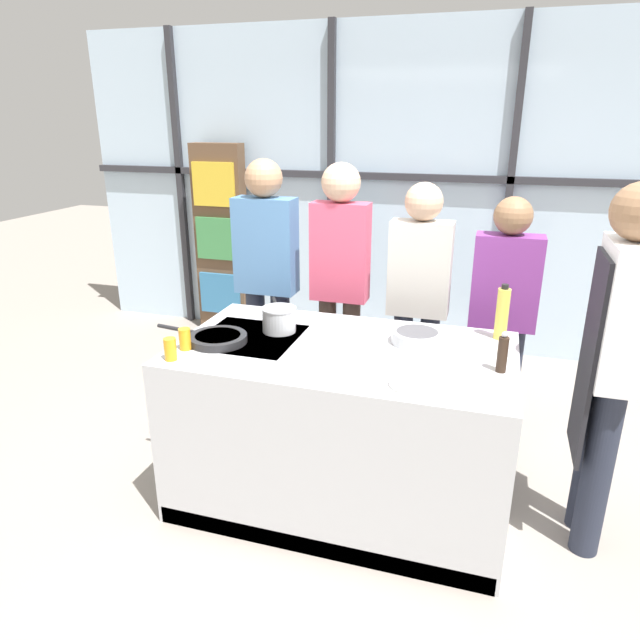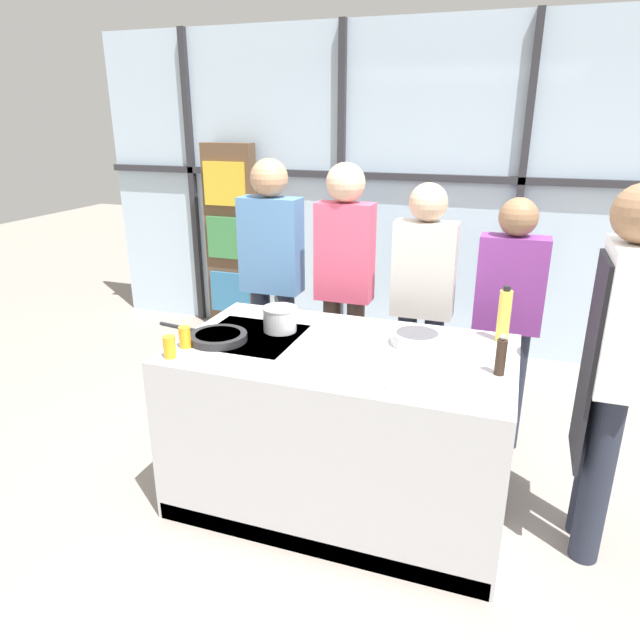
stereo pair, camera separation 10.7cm
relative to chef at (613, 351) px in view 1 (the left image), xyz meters
The scene contains 17 objects.
ground_plane 1.62m from the chef, behind, with size 18.00×18.00×0.00m, color gray.
back_window_wall 2.75m from the chef, 117.44° to the left, with size 6.40×0.10×2.80m.
bookshelf 3.81m from the chef, 144.11° to the left, with size 0.49×0.19×1.81m.
demo_island 1.38m from the chef, behind, with size 1.73×1.00×0.91m.
chef is the anchor object (origin of this frame).
spectator_far_left 2.20m from the chef, 157.76° to the left, with size 0.41×0.25×1.78m.
spectator_center_left 1.73m from the chef, 151.22° to the left, with size 0.37×0.25×1.77m.
spectator_center_right 1.30m from the chef, 140.09° to the left, with size 0.38×0.23×1.67m.
spectator_far_right 0.96m from the chef, 119.71° to the left, with size 0.40×0.22×1.60m.
frying_pan 1.92m from the chef, behind, with size 0.55×0.31×0.04m.
saucepan 1.66m from the chef, behind, with size 0.23×0.33×0.14m.
white_plate 0.92m from the chef, 155.97° to the right, with size 0.25×0.25×0.01m, color white.
mixing_bowl 0.92m from the chef, behind, with size 0.27×0.27×0.07m.
oil_bottle 0.59m from the chef, 145.64° to the left, with size 0.07×0.07×0.30m.
pepper_grinder 0.49m from the chef, 167.46° to the right, with size 0.05×0.05×0.20m.
juice_glass_near 2.07m from the chef, 167.71° to the right, with size 0.06×0.06×0.11m, color orange.
juice_glass_far 2.04m from the chef, behind, with size 0.06×0.06×0.11m, color orange.
Camera 1 is at (0.69, -2.63, 2.03)m, focal length 32.00 mm.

